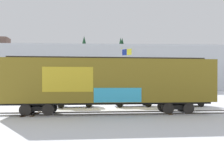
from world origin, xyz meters
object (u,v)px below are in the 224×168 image
at_px(flagpole, 124,66).
at_px(parked_car_black, 182,98).
at_px(parked_car_silver, 75,99).
at_px(freight_car, 109,82).
at_px(parked_car_white, 132,98).

bearing_deg(flagpole, parked_car_black, -53.99).
bearing_deg(parked_car_black, parked_car_silver, -179.13).
distance_m(freight_car, parked_car_black, 9.40).
bearing_deg(freight_car, flagpole, 78.65).
distance_m(flagpole, parked_car_white, 8.27).
relative_size(flagpole, parked_car_silver, 1.77).
bearing_deg(parked_car_silver, parked_car_black, 0.87).
height_order(parked_car_white, parked_car_black, parked_car_black).
relative_size(freight_car, parked_car_silver, 4.04).
bearing_deg(parked_car_silver, parked_car_white, 4.59).
xyz_separation_m(flagpole, parked_car_silver, (-5.89, -7.67, -4.13)).
distance_m(freight_car, parked_car_white, 6.01).
distance_m(parked_car_white, parked_car_black, 5.26).
bearing_deg(parked_car_silver, flagpole, 52.48).
bearing_deg(flagpole, parked_car_silver, -127.52).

